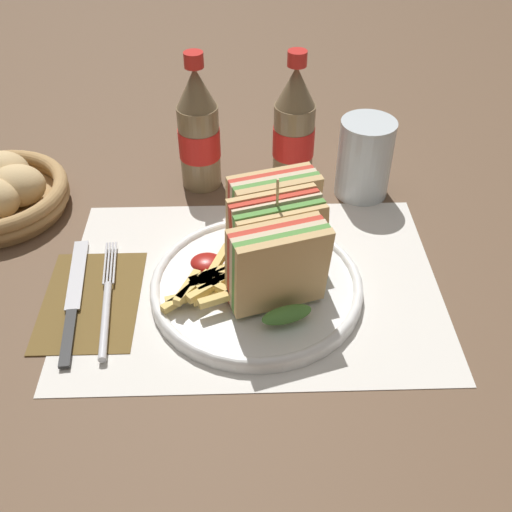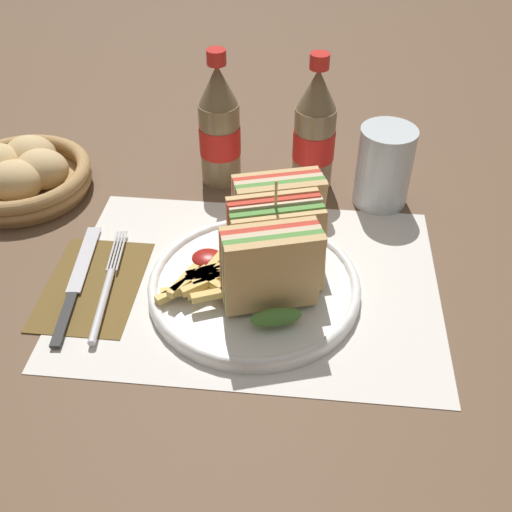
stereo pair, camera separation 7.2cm
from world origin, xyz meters
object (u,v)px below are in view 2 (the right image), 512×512
(plate_main, at_px, (254,285))
(club_sandwich, at_px, (275,243))
(glass_near, at_px, (383,172))
(fork, at_px, (105,293))
(bread_basket, at_px, (22,174))
(coke_bottle_near, at_px, (219,129))
(coke_bottle_far, at_px, (315,133))
(knife, at_px, (76,283))

(plate_main, height_order, club_sandwich, club_sandwich)
(club_sandwich, relative_size, glass_near, 1.69)
(fork, xyz_separation_m, bread_basket, (-0.18, 0.21, 0.02))
(club_sandwich, bearing_deg, coke_bottle_near, 113.03)
(coke_bottle_near, bearing_deg, coke_bottle_far, 0.25)
(coke_bottle_near, distance_m, glass_near, 0.24)
(knife, bearing_deg, plate_main, -2.52)
(knife, distance_m, coke_bottle_far, 0.39)
(plate_main, distance_m, glass_near, 0.27)
(coke_bottle_near, relative_size, glass_near, 1.75)
(fork, bearing_deg, plate_main, 3.57)
(knife, height_order, bread_basket, bread_basket)
(plate_main, xyz_separation_m, glass_near, (0.16, 0.21, 0.04))
(plate_main, bearing_deg, fork, -170.61)
(plate_main, relative_size, bread_basket, 1.27)
(club_sandwich, height_order, bread_basket, club_sandwich)
(coke_bottle_far, relative_size, bread_basket, 1.00)
(club_sandwich, bearing_deg, coke_bottle_far, 80.57)
(knife, height_order, glass_near, glass_near)
(knife, height_order, coke_bottle_far, coke_bottle_far)
(fork, bearing_deg, bread_basket, 125.44)
(fork, distance_m, coke_bottle_near, 0.30)
(fork, bearing_deg, club_sandwich, 5.39)
(bread_basket, bearing_deg, fork, -48.74)
(plate_main, relative_size, club_sandwich, 1.31)
(coke_bottle_far, height_order, bread_basket, coke_bottle_far)
(club_sandwich, height_order, coke_bottle_near, coke_bottle_near)
(plate_main, bearing_deg, coke_bottle_far, 75.81)
(fork, bearing_deg, coke_bottle_near, 63.71)
(plate_main, relative_size, coke_bottle_near, 1.26)
(fork, xyz_separation_m, coke_bottle_near, (0.10, 0.27, 0.08))
(coke_bottle_near, bearing_deg, knife, -119.37)
(plate_main, xyz_separation_m, fork, (-0.18, -0.03, -0.00))
(fork, distance_m, glass_near, 0.41)
(fork, relative_size, coke_bottle_far, 0.98)
(club_sandwich, relative_size, bread_basket, 0.97)
(plate_main, height_order, fork, plate_main)
(coke_bottle_near, bearing_deg, fork, -110.48)
(fork, bearing_deg, glass_near, 29.41)
(club_sandwich, distance_m, bread_basket, 0.42)
(knife, relative_size, coke_bottle_near, 1.05)
(knife, bearing_deg, coke_bottle_near, 54.81)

